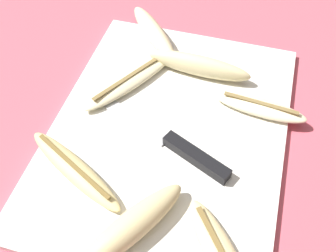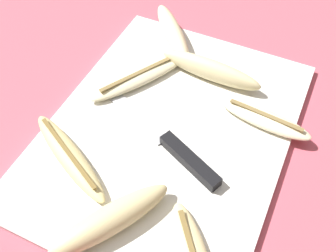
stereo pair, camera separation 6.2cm
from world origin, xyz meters
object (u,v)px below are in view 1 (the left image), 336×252
banana_pale_long (131,79)px  banana_bright_far (260,107)px  banana_cream_curved (154,33)px  banana_soft_right (199,66)px  knife (186,150)px  banana_mellow_near (132,227)px  banana_spotted_left (75,170)px

banana_pale_long → banana_bright_far: same height
banana_cream_curved → banana_soft_right: bearing=-122.8°
knife → banana_bright_far: size_ratio=1.45×
banana_pale_long → banana_mellow_near: (-0.26, -0.09, 0.01)m
banana_bright_far → banana_cream_curved: bearing=60.4°
banana_mellow_near → knife: bearing=-14.3°
banana_cream_curved → banana_spotted_left: size_ratio=0.81×
banana_pale_long → banana_spotted_left: size_ratio=1.05×
knife → banana_spotted_left: size_ratio=1.21×
banana_soft_right → banana_spotted_left: 0.28m
banana_pale_long → banana_cream_curved: 0.12m
banana_pale_long → banana_soft_right: 0.12m
banana_mellow_near → banana_bright_far: (0.26, -0.13, -0.01)m
knife → banana_soft_right: bearing=30.7°
banana_bright_far → knife: bearing=139.8°
banana_cream_curved → knife: bearing=-152.9°
knife → banana_cream_curved: size_ratio=1.49×
banana_soft_right → banana_mellow_near: (-0.31, 0.02, -0.00)m
banana_cream_curved → banana_spotted_left: (-0.32, 0.02, -0.01)m
banana_pale_long → banana_soft_right: banana_soft_right is taller
banana_mellow_near → banana_bright_far: banana_mellow_near is taller
knife → banana_pale_long: banana_pale_long is taller
banana_soft_right → banana_mellow_near: bearing=177.1°
banana_soft_right → banana_spotted_left: bearing=153.2°
knife → banana_soft_right: (0.17, 0.02, 0.01)m
banana_mellow_near → banana_cream_curved: (0.38, 0.09, -0.00)m
banana_cream_curved → banana_spotted_left: bearing=175.6°
banana_mellow_near → banana_spotted_left: banana_mellow_near is taller
banana_soft_right → banana_spotted_left: banana_soft_right is taller
banana_mellow_near → banana_cream_curved: 0.39m
banana_mellow_near → banana_spotted_left: 0.13m
banana_bright_far → banana_mellow_near: bearing=152.6°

